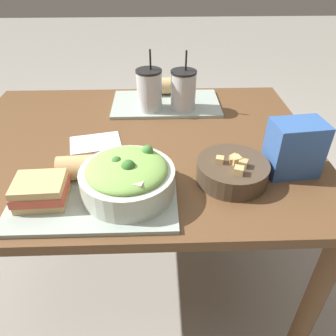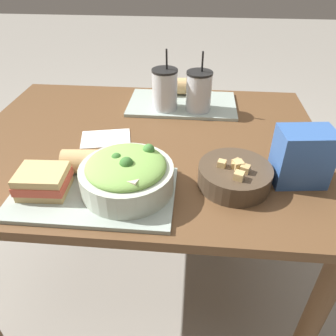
{
  "view_description": "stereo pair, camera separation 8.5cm",
  "coord_description": "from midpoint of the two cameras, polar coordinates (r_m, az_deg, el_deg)",
  "views": [
    {
      "loc": [
        0.07,
        -0.95,
        1.31
      ],
      "look_at": [
        0.1,
        -0.25,
        0.82
      ],
      "focal_mm": 35.0,
      "sensor_mm": 36.0,
      "label": 1
    },
    {
      "loc": [
        0.16,
        -0.94,
        1.31
      ],
      "look_at": [
        0.1,
        -0.25,
        0.82
      ],
      "focal_mm": 35.0,
      "sensor_mm": 36.0,
      "label": 2
    }
  ],
  "objects": [
    {
      "name": "salad_bowl",
      "position": [
        0.84,
        -4.34,
        -1.13
      ],
      "size": [
        0.24,
        0.24,
        0.11
      ],
      "color": "beige",
      "rests_on": "tray_near"
    },
    {
      "name": "napkin_folded",
      "position": [
        1.12,
        -8.65,
        5.05
      ],
      "size": [
        0.18,
        0.15,
        0.0
      ],
      "color": "white",
      "rests_on": "dining_table"
    },
    {
      "name": "drink_cup_dark",
      "position": [
        1.26,
        1.43,
        13.26
      ],
      "size": [
        0.1,
        0.1,
        0.23
      ],
      "color": "silver",
      "rests_on": "tray_far"
    },
    {
      "name": "baguette_near",
      "position": [
        0.93,
        -10.99,
        1.03
      ],
      "size": [
        0.15,
        0.08,
        0.07
      ],
      "rotation": [
        0.0,
        0.0,
        1.65
      ],
      "color": "tan",
      "rests_on": "tray_near"
    },
    {
      "name": "chip_bag",
      "position": [
        0.96,
        24.71,
        1.7
      ],
      "size": [
        0.15,
        0.11,
        0.16
      ],
      "rotation": [
        0.0,
        0.0,
        0.12
      ],
      "color": "#335BA3",
      "rests_on": "dining_table"
    },
    {
      "name": "tray_near",
      "position": [
        0.88,
        -10.1,
        -4.43
      ],
      "size": [
        0.43,
        0.25,
        0.01
      ],
      "color": "#99A89E",
      "rests_on": "dining_table"
    },
    {
      "name": "tray_far",
      "position": [
        1.34,
        4.32,
        11.03
      ],
      "size": [
        0.43,
        0.25,
        0.01
      ],
      "color": "#99A89E",
      "rests_on": "dining_table"
    },
    {
      "name": "soup_bowl",
      "position": [
        0.91,
        14.18,
        -1.31
      ],
      "size": [
        0.2,
        0.2,
        0.08
      ],
      "color": "#473828",
      "rests_on": "dining_table"
    },
    {
      "name": "drink_cup_red",
      "position": [
        1.26,
        7.36,
        12.87
      ],
      "size": [
        0.1,
        0.1,
        0.22
      ],
      "color": "silver",
      "rests_on": "tray_far"
    },
    {
      "name": "sandwich_near",
      "position": [
        0.89,
        -18.4,
        -2.31
      ],
      "size": [
        0.13,
        0.11,
        0.06
      ],
      "rotation": [
        0.0,
        0.0,
        0.05
      ],
      "color": "tan",
      "rests_on": "tray_near"
    },
    {
      "name": "ground_plane",
      "position": [
        1.62,
        -1.21,
        -18.56
      ],
      "size": [
        12.0,
        12.0,
        0.0
      ],
      "primitive_type": "plane",
      "color": "gray"
    },
    {
      "name": "baguette_far",
      "position": [
        1.41,
        4.01,
        13.99
      ],
      "size": [
        0.12,
        0.08,
        0.07
      ],
      "rotation": [
        0.0,
        0.0,
        1.64
      ],
      "color": "tan",
      "rests_on": "tray_far"
    },
    {
      "name": "dining_table",
      "position": [
        1.16,
        -1.59,
        0.43
      ],
      "size": [
        1.19,
        0.9,
        0.75
      ],
      "color": "brown",
      "rests_on": "ground_plane"
    }
  ]
}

